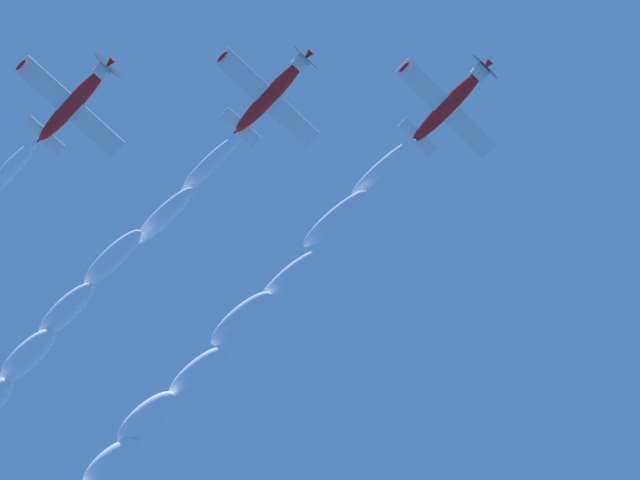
# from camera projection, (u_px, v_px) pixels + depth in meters

# --- Properties ---
(airplane_lead) EXTENTS (8.33, 7.44, 2.80)m
(airplane_lead) POSITION_uv_depth(u_px,v_px,m) (450.00, 103.00, 75.25)
(airplane_lead) COLOR red
(airplane_left_wingman) EXTENTS (8.34, 7.46, 2.53)m
(airplane_left_wingman) POSITION_uv_depth(u_px,v_px,m) (272.00, 93.00, 75.25)
(airplane_left_wingman) COLOR red
(airplane_right_wingman) EXTENTS (8.34, 7.46, 2.66)m
(airplane_right_wingman) POSITION_uv_depth(u_px,v_px,m) (75.00, 101.00, 74.57)
(airplane_right_wingman) COLOR red
(smoke_trail_lead) EXTENTS (12.66, 38.04, 7.82)m
(smoke_trail_lead) POSITION_uv_depth(u_px,v_px,m) (170.00, 396.00, 78.86)
(smoke_trail_lead) COLOR white
(smoke_trail_left_wingman) EXTENTS (12.44, 37.29, 7.75)m
(smoke_trail_left_wingman) POSITION_uv_depth(u_px,v_px,m) (1.00, 385.00, 78.72)
(smoke_trail_left_wingman) COLOR white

